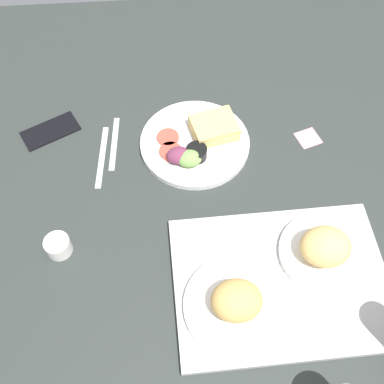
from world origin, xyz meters
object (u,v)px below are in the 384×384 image
(serving_tray, at_px, (281,282))
(bread_plate_far, at_px, (237,303))
(plate_with_salad, at_px, (196,142))
(knife, at_px, (102,156))
(espresso_cup, at_px, (58,246))
(bread_plate_near, at_px, (325,250))
(sticky_note, at_px, (308,138))
(fork, at_px, (114,143))
(cell_phone, at_px, (50,130))

(serving_tray, height_order, bread_plate_far, bread_plate_far)
(plate_with_salad, relative_size, knife, 1.46)
(espresso_cup, xyz_separation_m, knife, (-0.08, -0.25, -0.02))
(espresso_cup, bearing_deg, bread_plate_near, 173.38)
(bread_plate_far, bearing_deg, espresso_cup, -24.13)
(sticky_note, bearing_deg, bread_plate_near, 82.06)
(fork, bearing_deg, serving_tray, 45.25)
(plate_with_salad, xyz_separation_m, knife, (0.24, 0.02, -0.01))
(bread_plate_near, xyz_separation_m, fork, (0.45, -0.36, -0.05))
(serving_tray, distance_m, bread_plate_near, 0.11)
(sticky_note, bearing_deg, bread_plate_far, 60.66)
(serving_tray, relative_size, knife, 2.37)
(bread_plate_near, distance_m, bread_plate_far, 0.22)
(espresso_cup, xyz_separation_m, cell_phone, (0.05, -0.34, -0.02))
(espresso_cup, height_order, knife, espresso_cup)
(fork, bearing_deg, knife, -33.03)
(serving_tray, height_order, fork, serving_tray)
(serving_tray, relative_size, espresso_cup, 8.04)
(fork, height_order, knife, same)
(bread_plate_near, bearing_deg, plate_with_salad, -53.59)
(serving_tray, bearing_deg, cell_phone, -41.24)
(plate_with_salad, distance_m, fork, 0.21)
(cell_phone, bearing_deg, sticky_note, 146.35)
(fork, distance_m, cell_phone, 0.17)
(cell_phone, bearing_deg, plate_with_salad, 140.86)
(serving_tray, relative_size, bread_plate_near, 2.31)
(espresso_cup, height_order, cell_phone, espresso_cup)
(bread_plate_near, xyz_separation_m, knife, (0.48, -0.32, -0.05))
(sticky_note, bearing_deg, knife, 2.18)
(bread_plate_far, relative_size, fork, 1.29)
(fork, xyz_separation_m, sticky_note, (-0.50, 0.02, -0.00))
(serving_tray, xyz_separation_m, plate_with_salad, (0.15, -0.38, 0.01))
(bread_plate_near, bearing_deg, bread_plate_far, 26.68)
(serving_tray, distance_m, espresso_cup, 0.48)
(bread_plate_near, height_order, plate_with_salad, bread_plate_near)
(sticky_note, bearing_deg, serving_tray, 69.69)
(bread_plate_far, xyz_separation_m, knife, (0.28, -0.42, -0.04))
(bread_plate_far, xyz_separation_m, sticky_note, (-0.24, -0.44, -0.04))
(bread_plate_far, xyz_separation_m, fork, (0.25, -0.46, -0.04))
(knife, relative_size, cell_phone, 1.32)
(bread_plate_near, bearing_deg, fork, -38.26)
(bread_plate_far, xyz_separation_m, plate_with_salad, (0.05, -0.43, -0.03))
(serving_tray, relative_size, bread_plate_far, 2.05)
(bread_plate_far, bearing_deg, plate_with_salad, -83.80)
(bread_plate_near, relative_size, knife, 1.02)
(bread_plate_near, xyz_separation_m, cell_phone, (0.62, -0.41, -0.04))
(bread_plate_near, bearing_deg, espresso_cup, -6.62)
(bread_plate_far, relative_size, plate_with_salad, 0.79)
(bread_plate_far, distance_m, espresso_cup, 0.40)
(fork, bearing_deg, cell_phone, -104.13)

